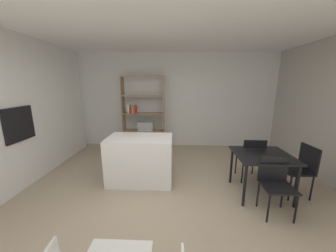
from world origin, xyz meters
TOP-DOWN VIEW (x-y plane):
  - ground_plane at (0.00, 0.00)m, footprint 8.78×8.78m
  - ceiling_slab at (0.00, 0.00)m, footprint 6.39×5.88m
  - back_partition at (0.00, 2.91)m, footprint 6.39×0.06m
  - built_in_oven at (-2.51, 0.36)m, footprint 0.06×0.61m
  - kitchen_island at (-0.45, 0.67)m, footprint 1.23×0.73m
  - open_bookshelf at (-0.71, 2.60)m, footprint 1.20×0.32m
  - dining_table at (1.70, 0.30)m, footprint 0.91×0.83m
  - dining_chair_window_side at (2.37, 0.31)m, footprint 0.44×0.44m
  - dining_chair_near at (1.70, -0.15)m, footprint 0.43×0.40m
  - dining_chair_far at (1.70, 0.74)m, footprint 0.42×0.45m

SIDE VIEW (x-z plane):
  - ground_plane at x=0.00m, z-range 0.00..0.00m
  - kitchen_island at x=-0.45m, z-range 0.00..0.90m
  - dining_chair_near at x=1.70m, z-range 0.09..0.93m
  - dining_chair_window_side at x=2.37m, z-range 0.09..0.97m
  - dining_chair_far at x=1.70m, z-range 0.09..0.97m
  - dining_table at x=1.70m, z-range 0.28..1.01m
  - open_bookshelf at x=-0.71m, z-range -0.10..2.00m
  - built_in_oven at x=-2.51m, z-range 0.90..1.50m
  - back_partition at x=0.00m, z-range 0.00..2.76m
  - ceiling_slab at x=0.00m, z-range 2.76..2.82m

